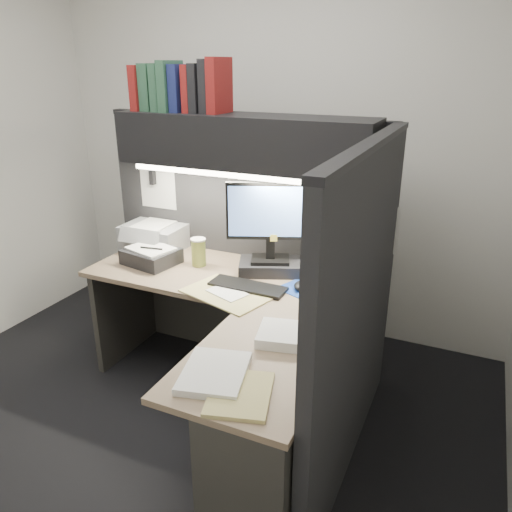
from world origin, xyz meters
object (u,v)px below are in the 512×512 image
object	(u,v)px
telephone	(332,276)
coffee_cup	(199,253)
desk	(234,378)
keyboard	(248,287)
monitor	(270,238)
notebook_stack	(151,256)
printer	(157,235)
overhead_shelf	(243,141)

from	to	relation	value
telephone	coffee_cup	bearing A→B (deg)	-172.66
desk	keyboard	world-z (taller)	keyboard
coffee_cup	desk	bearing A→B (deg)	-48.29
monitor	telephone	distance (m)	0.43
keyboard	coffee_cup	world-z (taller)	coffee_cup
keyboard	notebook_stack	world-z (taller)	notebook_stack
printer	notebook_stack	world-z (taller)	printer
coffee_cup	monitor	bearing A→B (deg)	9.94
keyboard	telephone	bearing A→B (deg)	33.40
keyboard	printer	distance (m)	0.94
notebook_stack	keyboard	bearing A→B (deg)	-7.28
overhead_shelf	monitor	world-z (taller)	overhead_shelf
monitor	printer	bearing A→B (deg)	151.59
monitor	keyboard	size ratio (longest dim) A/B	1.26
monitor	desk	bearing A→B (deg)	-103.74
overhead_shelf	telephone	xyz separation A→B (m)	(0.59, -0.05, -0.72)
desk	monitor	world-z (taller)	monitor
notebook_stack	telephone	bearing A→B (deg)	8.67
printer	monitor	bearing A→B (deg)	-7.15
keyboard	notebook_stack	xyz separation A→B (m)	(-0.72, 0.09, 0.04)
monitor	keyboard	distance (m)	0.34
coffee_cup	notebook_stack	world-z (taller)	coffee_cup
notebook_stack	monitor	bearing A→B (deg)	13.23
desk	notebook_stack	xyz separation A→B (m)	(-0.85, 0.53, 0.33)
monitor	notebook_stack	bearing A→B (deg)	171.06
telephone	printer	size ratio (longest dim) A/B	0.56
monitor	coffee_cup	bearing A→B (deg)	167.76
monitor	printer	world-z (taller)	monitor
overhead_shelf	keyboard	world-z (taller)	overhead_shelf
overhead_shelf	keyboard	distance (m)	0.84
telephone	printer	bearing A→B (deg)	177.68
keyboard	coffee_cup	bearing A→B (deg)	157.24
desk	printer	distance (m)	1.33
keyboard	coffee_cup	distance (m)	0.47
telephone	notebook_stack	world-z (taller)	notebook_stack
coffee_cup	keyboard	bearing A→B (deg)	-23.65
desk	coffee_cup	bearing A→B (deg)	131.71
telephone	desk	bearing A→B (deg)	-110.16
telephone	overhead_shelf	bearing A→B (deg)	177.30
keyboard	telephone	world-z (taller)	telephone
monitor	coffee_cup	size ratio (longest dim) A/B	3.35
desk	telephone	distance (m)	0.83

